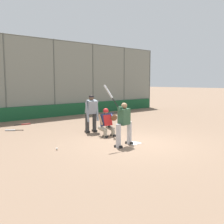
# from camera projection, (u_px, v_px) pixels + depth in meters

# --- Properties ---
(ground_plane) EXTENTS (160.00, 160.00, 0.00)m
(ground_plane) POSITION_uv_depth(u_px,v_px,m) (134.00, 143.00, 9.33)
(ground_plane) COLOR #7A604C
(home_plate_marker) EXTENTS (0.43, 0.43, 0.01)m
(home_plate_marker) POSITION_uv_depth(u_px,v_px,m) (134.00, 143.00, 9.33)
(home_plate_marker) COLOR white
(home_plate_marker) RESTS_ON ground_plane
(backstop_fence) EXTENTS (21.13, 0.08, 4.78)m
(backstop_fence) POSITION_uv_depth(u_px,v_px,m) (31.00, 77.00, 15.27)
(backstop_fence) COLOR #515651
(backstop_fence) RESTS_ON ground_plane
(padding_wall) EXTENTS (20.63, 0.18, 0.76)m
(padding_wall) POSITION_uv_depth(u_px,v_px,m) (33.00, 112.00, 15.43)
(padding_wall) COLOR #19512D
(padding_wall) RESTS_ON ground_plane
(bleachers_beyond) EXTENTS (14.74, 3.05, 1.80)m
(bleachers_beyond) POSITION_uv_depth(u_px,v_px,m) (18.00, 105.00, 17.77)
(bleachers_beyond) COLOR slate
(bleachers_beyond) RESTS_ON ground_plane
(batter_at_plate) EXTENTS (1.06, 0.58, 2.09)m
(batter_at_plate) POSITION_uv_depth(u_px,v_px,m) (124.00, 123.00, 8.88)
(batter_at_plate) COLOR #B7B7BC
(batter_at_plate) RESTS_ON ground_plane
(catcher_behind_plate) EXTENTS (0.60, 0.72, 1.13)m
(catcher_behind_plate) POSITION_uv_depth(u_px,v_px,m) (107.00, 122.00, 10.47)
(catcher_behind_plate) COLOR gray
(catcher_behind_plate) RESTS_ON ground_plane
(umpire_home) EXTENTS (0.65, 0.41, 1.60)m
(umpire_home) POSITION_uv_depth(u_px,v_px,m) (91.00, 113.00, 11.28)
(umpire_home) COLOR #333333
(umpire_home) RESTS_ON ground_plane
(spare_bat_near_backstop) EXTENTS (0.47, 0.75, 0.07)m
(spare_bat_near_backstop) POSITION_uv_depth(u_px,v_px,m) (102.00, 116.00, 16.68)
(spare_bat_near_backstop) COLOR black
(spare_bat_near_backstop) RESTS_ON ground_plane
(spare_bat_by_padding) EXTENTS (0.85, 0.08, 0.07)m
(spare_bat_by_padding) POSITION_uv_depth(u_px,v_px,m) (112.00, 113.00, 17.98)
(spare_bat_by_padding) COLOR black
(spare_bat_by_padding) RESTS_ON ground_plane
(spare_bat_third_base_side) EXTENTS (0.66, 0.55, 0.07)m
(spare_bat_third_base_side) POSITION_uv_depth(u_px,v_px,m) (12.00, 130.00, 11.68)
(spare_bat_third_base_side) COLOR black
(spare_bat_third_base_side) RESTS_ON ground_plane
(spare_bat_first_base_side) EXTENTS (0.82, 0.14, 0.07)m
(spare_bat_first_base_side) POSITION_uv_depth(u_px,v_px,m) (25.00, 124.00, 13.31)
(spare_bat_first_base_side) COLOR black
(spare_bat_first_base_side) RESTS_ON ground_plane
(fielding_glove_on_dirt) EXTENTS (0.30, 0.22, 0.11)m
(fielding_glove_on_dirt) POSITION_uv_depth(u_px,v_px,m) (111.00, 117.00, 16.00)
(fielding_glove_on_dirt) COLOR brown
(fielding_glove_on_dirt) RESTS_ON ground_plane
(baseball_loose) EXTENTS (0.07, 0.07, 0.07)m
(baseball_loose) POSITION_uv_depth(u_px,v_px,m) (57.00, 149.00, 8.42)
(baseball_loose) COLOR white
(baseball_loose) RESTS_ON ground_plane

